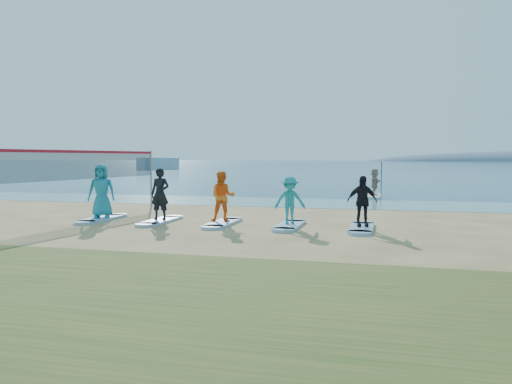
% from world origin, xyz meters
% --- Properties ---
extents(ground, '(600.00, 600.00, 0.00)m').
position_xyz_m(ground, '(0.00, 0.00, 0.00)').
color(ground, tan).
rests_on(ground, ground).
extents(shallow_water, '(600.00, 600.00, 0.00)m').
position_xyz_m(shallow_water, '(0.00, 10.50, 0.01)').
color(shallow_water, teal).
rests_on(shallow_water, ground).
extents(ocean, '(600.00, 600.00, 0.00)m').
position_xyz_m(ocean, '(0.00, 160.00, 0.01)').
color(ocean, navy).
rests_on(ocean, ground).
extents(volleyball_net, '(1.24, 9.02, 2.50)m').
position_xyz_m(volleyball_net, '(-5.66, 2.66, 1.90)').
color(volleyball_net, gray).
rests_on(volleyball_net, ground).
extents(paddleboard, '(0.73, 3.01, 0.12)m').
position_xyz_m(paddleboard, '(4.59, 14.94, 0.06)').
color(paddleboard, silver).
rests_on(paddleboard, ground).
extents(paddleboarder, '(0.66, 1.41, 1.46)m').
position_xyz_m(paddleboarder, '(4.59, 14.94, 0.85)').
color(paddleboarder, tan).
rests_on(paddleboarder, paddleboard).
extents(boat_offshore_a, '(5.26, 8.39, 2.16)m').
position_xyz_m(boat_offshore_a, '(-34.71, 69.01, 0.00)').
color(boat_offshore_a, silver).
rests_on(boat_offshore_a, ground).
extents(surfboard_0, '(0.70, 2.20, 0.09)m').
position_xyz_m(surfboard_0, '(-4.47, 2.09, 0.04)').
color(surfboard_0, '#8EB3DC').
rests_on(surfboard_0, ground).
extents(student_0, '(1.07, 0.88, 1.89)m').
position_xyz_m(student_0, '(-4.47, 2.09, 1.04)').
color(student_0, teal).
rests_on(student_0, surfboard_0).
extents(surfboard_1, '(0.70, 2.20, 0.09)m').
position_xyz_m(surfboard_1, '(-2.22, 2.09, 0.04)').
color(surfboard_1, '#8EB3DC').
rests_on(surfboard_1, ground).
extents(student_1, '(0.65, 0.44, 1.76)m').
position_xyz_m(student_1, '(-2.22, 2.09, 0.97)').
color(student_1, black).
rests_on(student_1, surfboard_1).
extents(surfboard_2, '(0.70, 2.20, 0.09)m').
position_xyz_m(surfboard_2, '(0.03, 2.09, 0.04)').
color(surfboard_2, '#8EB3DC').
rests_on(surfboard_2, ground).
extents(student_2, '(0.95, 0.82, 1.67)m').
position_xyz_m(student_2, '(0.03, 2.09, 0.92)').
color(student_2, orange).
rests_on(student_2, surfboard_2).
extents(surfboard_3, '(0.70, 2.20, 0.09)m').
position_xyz_m(surfboard_3, '(2.27, 2.09, 0.04)').
color(surfboard_3, '#8EB3DC').
rests_on(surfboard_3, ground).
extents(student_3, '(1.10, 0.84, 1.51)m').
position_xyz_m(student_3, '(2.27, 2.09, 0.85)').
color(student_3, teal).
rests_on(student_3, surfboard_3).
extents(surfboard_4, '(0.70, 2.20, 0.09)m').
position_xyz_m(surfboard_4, '(4.52, 2.09, 0.04)').
color(surfboard_4, '#8EB3DC').
rests_on(surfboard_4, ground).
extents(student_4, '(0.98, 0.60, 1.56)m').
position_xyz_m(student_4, '(4.52, 2.09, 0.87)').
color(student_4, black).
rests_on(student_4, surfboard_4).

